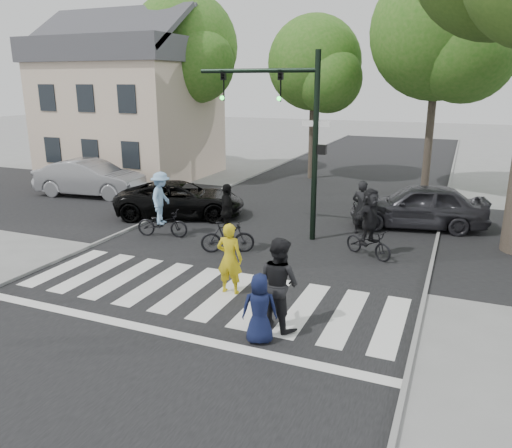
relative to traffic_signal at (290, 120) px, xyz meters
The scene contains 22 objects.
ground 7.33m from the traffic_signal, 93.27° to the right, with size 120.00×120.00×0.00m, color gray.
road_stem 4.09m from the traffic_signal, 106.46° to the right, with size 10.00×70.00×0.01m, color black.
road_cross 4.31m from the traffic_signal, 101.11° to the left, with size 70.00×10.00×0.01m, color black.
curb_left 6.74m from the traffic_signal, 167.50° to the right, with size 0.10×70.00×0.10m, color gray.
curb_right 6.19m from the traffic_signal, 14.31° to the right, with size 0.10×70.00×0.10m, color gray.
crosswalk 6.78m from the traffic_signal, 93.66° to the right, with size 10.00×3.85×0.01m.
traffic_signal is the anchor object (origin of this frame).
bg_tree_0 17.31m from the traffic_signal, 145.17° to the left, with size 5.46×5.20×8.97m.
bg_tree_1 13.26m from the traffic_signal, 134.31° to the left, with size 6.09×5.80×9.80m.
bg_tree_2 10.80m from the traffic_signal, 101.45° to the left, with size 5.04×4.80×8.40m.
bg_tree_3 10.35m from the traffic_signal, 66.46° to the left, with size 6.30×6.00×10.20m.
house 14.17m from the traffic_signal, 146.70° to the left, with size 8.40×8.10×8.82m.
pedestrian_woman 5.83m from the traffic_signal, 87.78° to the right, with size 0.66×0.43×1.80m, color gold.
pedestrian_child 7.87m from the traffic_signal, 75.56° to the right, with size 0.71×0.46×1.45m, color #101738.
pedestrian_adult 7.12m from the traffic_signal, 72.82° to the right, with size 0.97×0.76×2.00m, color black.
cyclist_left 5.17m from the traffic_signal, 157.38° to the right, with size 1.84×1.25×2.22m.
cyclist_mid 3.96m from the traffic_signal, 117.53° to the right, with size 1.68×1.11×2.15m.
cyclist_right 4.25m from the traffic_signal, 19.21° to the right, with size 1.72×1.58×2.09m.
car_suv 5.80m from the traffic_signal, 169.05° to the left, with size 2.26×4.89×1.36m, color black.
car_silver 11.16m from the traffic_signal, 166.58° to the left, with size 1.76×5.04×1.66m, color #99999D.
car_grey 5.72m from the traffic_signal, 35.88° to the left, with size 1.89×4.70×1.60m, color #2C2C31.
bystander_dark 3.89m from the traffic_signal, 29.10° to the left, with size 0.69×0.45×1.88m, color black.
Camera 1 is at (5.56, -9.14, 5.05)m, focal length 35.00 mm.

